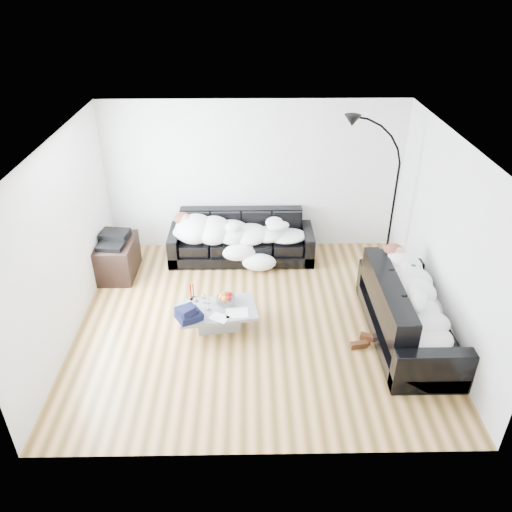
{
  "coord_description": "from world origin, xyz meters",
  "views": [
    {
      "loc": [
        -0.1,
        -5.68,
        4.42
      ],
      "look_at": [
        0.0,
        0.3,
        0.9
      ],
      "focal_mm": 35.0,
      "sensor_mm": 36.0,
      "label": 1
    }
  ],
  "objects_px": {
    "sofa_back": "(241,237)",
    "stereo": "(113,238)",
    "wine_glass_b": "(196,303)",
    "candle_right": "(193,291)",
    "sleeper_back": "(241,227)",
    "coffee_table": "(218,318)",
    "sofa_right": "(410,310)",
    "wine_glass_c": "(209,305)",
    "sleeper_right": "(412,297)",
    "fruit_bowl": "(226,298)",
    "shoes": "(363,341)",
    "wine_glass_a": "(204,299)",
    "av_cabinet": "(117,258)",
    "candle_left": "(191,292)",
    "floor_lamp": "(393,207)"
  },
  "relations": [
    {
      "from": "sofa_right",
      "to": "av_cabinet",
      "type": "bearing_deg",
      "value": 68.73
    },
    {
      "from": "sofa_right",
      "to": "coffee_table",
      "type": "bearing_deg",
      "value": 84.44
    },
    {
      "from": "sofa_back",
      "to": "wine_glass_a",
      "type": "bearing_deg",
      "value": -105.83
    },
    {
      "from": "sofa_right",
      "to": "coffee_table",
      "type": "height_order",
      "value": "sofa_right"
    },
    {
      "from": "sleeper_back",
      "to": "coffee_table",
      "type": "distance_m",
      "value": 1.93
    },
    {
      "from": "sofa_back",
      "to": "wine_glass_a",
      "type": "relative_size",
      "value": 16.18
    },
    {
      "from": "wine_glass_b",
      "to": "sofa_right",
      "type": "bearing_deg",
      "value": -5.34
    },
    {
      "from": "coffee_table",
      "to": "wine_glass_b",
      "type": "height_order",
      "value": "wine_glass_b"
    },
    {
      "from": "wine_glass_c",
      "to": "floor_lamp",
      "type": "distance_m",
      "value": 3.3
    },
    {
      "from": "sofa_right",
      "to": "wine_glass_a",
      "type": "distance_m",
      "value": 2.79
    },
    {
      "from": "wine_glass_b",
      "to": "candle_right",
      "type": "relative_size",
      "value": 0.79
    },
    {
      "from": "sleeper_right",
      "to": "av_cabinet",
      "type": "xyz_separation_m",
      "value": [
        -4.28,
        1.67,
        -0.35
      ]
    },
    {
      "from": "coffee_table",
      "to": "fruit_bowl",
      "type": "distance_m",
      "value": 0.3
    },
    {
      "from": "coffee_table",
      "to": "sleeper_back",
      "type": "bearing_deg",
      "value": 80.38
    },
    {
      "from": "wine_glass_a",
      "to": "candle_right",
      "type": "distance_m",
      "value": 0.22
    },
    {
      "from": "sofa_right",
      "to": "fruit_bowl",
      "type": "relative_size",
      "value": 8.4
    },
    {
      "from": "sofa_back",
      "to": "floor_lamp",
      "type": "xyz_separation_m",
      "value": [
        2.39,
        -0.37,
        0.73
      ]
    },
    {
      "from": "coffee_table",
      "to": "candle_right",
      "type": "distance_m",
      "value": 0.52
    },
    {
      "from": "sleeper_back",
      "to": "sofa_right",
      "type": "bearing_deg",
      "value": -42.86
    },
    {
      "from": "sofa_back",
      "to": "wine_glass_c",
      "type": "height_order",
      "value": "sofa_back"
    },
    {
      "from": "wine_glass_c",
      "to": "floor_lamp",
      "type": "relative_size",
      "value": 0.08
    },
    {
      "from": "wine_glass_b",
      "to": "candle_right",
      "type": "xyz_separation_m",
      "value": [
        -0.06,
        0.24,
        0.02
      ]
    },
    {
      "from": "wine_glass_a",
      "to": "av_cabinet",
      "type": "height_order",
      "value": "av_cabinet"
    },
    {
      "from": "coffee_table",
      "to": "fruit_bowl",
      "type": "height_order",
      "value": "fruit_bowl"
    },
    {
      "from": "sleeper_right",
      "to": "av_cabinet",
      "type": "height_order",
      "value": "sleeper_right"
    },
    {
      "from": "stereo",
      "to": "floor_lamp",
      "type": "xyz_separation_m",
      "value": [
        4.41,
        0.11,
        0.47
      ]
    },
    {
      "from": "wine_glass_a",
      "to": "candle_left",
      "type": "distance_m",
      "value": 0.22
    },
    {
      "from": "sleeper_right",
      "to": "stereo",
      "type": "relative_size",
      "value": 4.29
    },
    {
      "from": "stereo",
      "to": "coffee_table",
      "type": "bearing_deg",
      "value": -32.16
    },
    {
      "from": "stereo",
      "to": "wine_glass_b",
      "type": "bearing_deg",
      "value": -37.07
    },
    {
      "from": "coffee_table",
      "to": "wine_glass_a",
      "type": "relative_size",
      "value": 7.03
    },
    {
      "from": "sleeper_right",
      "to": "shoes",
      "type": "bearing_deg",
      "value": 104.46
    },
    {
      "from": "sofa_back",
      "to": "wine_glass_c",
      "type": "distance_m",
      "value": 1.97
    },
    {
      "from": "sofa_right",
      "to": "candle_right",
      "type": "distance_m",
      "value": 2.97
    },
    {
      "from": "fruit_bowl",
      "to": "candle_left",
      "type": "relative_size",
      "value": 1.02
    },
    {
      "from": "wine_glass_b",
      "to": "stereo",
      "type": "xyz_separation_m",
      "value": [
        -1.42,
        1.4,
        0.26
      ]
    },
    {
      "from": "coffee_table",
      "to": "shoes",
      "type": "height_order",
      "value": "coffee_table"
    },
    {
      "from": "sofa_back",
      "to": "stereo",
      "type": "height_order",
      "value": "sofa_back"
    },
    {
      "from": "wine_glass_b",
      "to": "candle_left",
      "type": "xyz_separation_m",
      "value": [
        -0.09,
        0.2,
        0.03
      ]
    },
    {
      "from": "fruit_bowl",
      "to": "floor_lamp",
      "type": "height_order",
      "value": "floor_lamp"
    },
    {
      "from": "sleeper_right",
      "to": "coffee_table",
      "type": "bearing_deg",
      "value": 84.44
    },
    {
      "from": "sofa_right",
      "to": "wine_glass_c",
      "type": "xyz_separation_m",
      "value": [
        -2.69,
        0.22,
        -0.04
      ]
    },
    {
      "from": "sleeper_back",
      "to": "sleeper_right",
      "type": "xyz_separation_m",
      "value": [
        2.26,
        -2.1,
        0.02
      ]
    },
    {
      "from": "sleeper_back",
      "to": "wine_glass_a",
      "type": "relative_size",
      "value": 13.69
    },
    {
      "from": "wine_glass_a",
      "to": "candle_right",
      "type": "xyz_separation_m",
      "value": [
        -0.16,
        0.14,
        0.04
      ]
    },
    {
      "from": "sofa_back",
      "to": "fruit_bowl",
      "type": "distance_m",
      "value": 1.77
    },
    {
      "from": "wine_glass_a",
      "to": "sofa_right",
      "type": "bearing_deg",
      "value": -7.74
    },
    {
      "from": "shoes",
      "to": "wine_glass_a",
      "type": "bearing_deg",
      "value": 166.69
    },
    {
      "from": "candle_right",
      "to": "floor_lamp",
      "type": "bearing_deg",
      "value": 22.4
    },
    {
      "from": "wine_glass_a",
      "to": "candle_right",
      "type": "bearing_deg",
      "value": 139.78
    }
  ]
}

